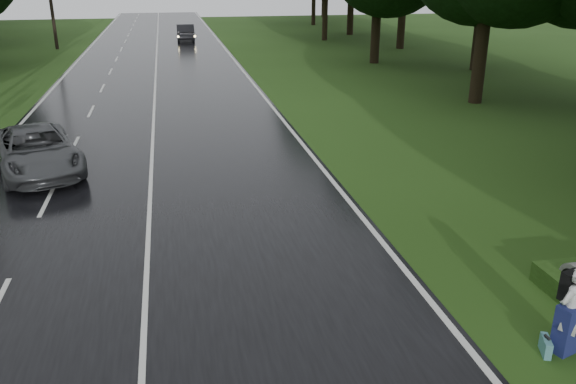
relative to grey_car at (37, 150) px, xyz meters
name	(u,v)px	position (x,y,z in m)	size (l,w,h in m)	color
ground	(143,351)	(3.73, -10.93, -0.79)	(160.00, 160.00, 0.00)	#264815
road	(154,109)	(3.73, 9.07, -0.77)	(12.00, 140.00, 0.04)	black
lane_center	(154,108)	(3.73, 9.07, -0.74)	(0.12, 140.00, 0.01)	silver
grey_car	(37,150)	(0.00, 0.00, 0.00)	(2.47, 5.36, 1.49)	#45474A
far_car	(185,32)	(6.46, 38.71, 0.02)	(1.63, 4.66, 1.54)	black
hitchhiker	(571,313)	(11.22, -12.43, 0.00)	(0.71, 0.68, 1.69)	silver
suitcase	(546,346)	(10.83, -12.44, -0.63)	(0.13, 0.44, 0.31)	teal
utility_pole_far	(57,49)	(-4.77, 34.59, -0.79)	(1.80, 0.28, 10.06)	black
tree_right_d	(475,102)	(20.09, 7.29, -0.79)	(8.95, 8.95, 13.99)	black
tree_right_e	(374,63)	(19.58, 21.45, -0.79)	(8.37, 8.37, 13.09)	black
tree_right_f	(324,40)	(19.81, 36.55, -0.79)	(9.46, 9.46, 14.78)	black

